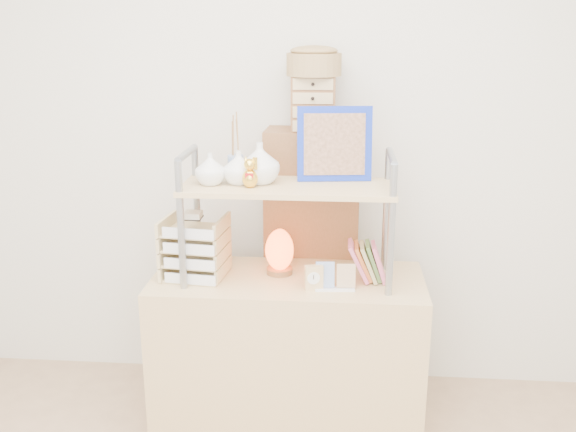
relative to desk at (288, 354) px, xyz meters
name	(u,v)px	position (x,y,z in m)	size (l,w,h in m)	color
room_shell	(264,72)	(0.00, -0.81, 1.32)	(3.42, 3.41, 2.61)	silver
desk	(288,354)	(0.00, 0.00, 0.00)	(1.20, 0.50, 0.75)	tan
cabinet	(312,264)	(0.09, 0.37, 0.30)	(0.45, 0.24, 1.35)	brown
hutch	(278,181)	(-0.04, 0.01, 0.81)	(0.90, 0.34, 0.74)	#8F949C
letter_tray	(194,251)	(-0.41, -0.02, 0.50)	(0.27, 0.26, 0.30)	tan
salt_lamp	(279,251)	(-0.04, 0.05, 0.48)	(0.14, 0.13, 0.21)	brown
desk_clock	(314,278)	(0.12, -0.12, 0.43)	(0.08, 0.05, 0.11)	tan
postcard_stand	(335,282)	(0.21, -0.11, 0.41)	(0.17, 0.06, 0.12)	white
drawer_chest	(313,103)	(0.09, 0.35, 1.10)	(0.20, 0.16, 0.25)	brown
woven_basket	(314,64)	(0.09, 0.35, 1.28)	(0.25, 0.25, 0.10)	brown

